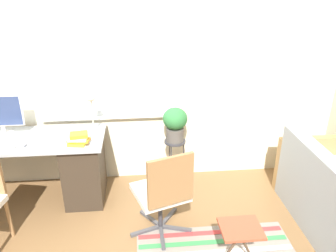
{
  "coord_description": "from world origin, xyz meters",
  "views": [
    {
      "loc": [
        0.81,
        -2.88,
        2.26
      ],
      "look_at": [
        1.1,
        0.17,
        0.92
      ],
      "focal_mm": 35.0,
      "sensor_mm": 36.0,
      "label": 1
    }
  ],
  "objects_px": {
    "mouse": "(25,145)",
    "book_stack": "(78,139)",
    "monitor": "(0,114)",
    "folding_stool": "(241,231)",
    "office_chair_swivel": "(163,192)",
    "potted_plant": "(175,123)",
    "couch_loveseat": "(336,200)",
    "plant_stand": "(175,146)",
    "desk_lamp": "(92,109)"
  },
  "relations": [
    {
      "from": "mouse",
      "to": "book_stack",
      "type": "bearing_deg",
      "value": -0.5
    },
    {
      "from": "monitor",
      "to": "folding_stool",
      "type": "distance_m",
      "value": 2.67
    },
    {
      "from": "office_chair_swivel",
      "to": "folding_stool",
      "type": "bearing_deg",
      "value": 125.45
    },
    {
      "from": "monitor",
      "to": "mouse",
      "type": "distance_m",
      "value": 0.47
    },
    {
      "from": "mouse",
      "to": "potted_plant",
      "type": "xyz_separation_m",
      "value": [
        1.55,
        0.31,
        0.05
      ]
    },
    {
      "from": "office_chair_swivel",
      "to": "book_stack",
      "type": "bearing_deg",
      "value": -51.36
    },
    {
      "from": "mouse",
      "to": "potted_plant",
      "type": "relative_size",
      "value": 0.14
    },
    {
      "from": "monitor",
      "to": "couch_loveseat",
      "type": "height_order",
      "value": "monitor"
    },
    {
      "from": "book_stack",
      "to": "plant_stand",
      "type": "bearing_deg",
      "value": 16.89
    },
    {
      "from": "monitor",
      "to": "couch_loveseat",
      "type": "bearing_deg",
      "value": -14.26
    },
    {
      "from": "mouse",
      "to": "folding_stool",
      "type": "relative_size",
      "value": 0.14
    },
    {
      "from": "mouse",
      "to": "office_chair_swivel",
      "type": "bearing_deg",
      "value": -21.17
    },
    {
      "from": "plant_stand",
      "to": "monitor",
      "type": "bearing_deg",
      "value": -179.64
    },
    {
      "from": "office_chair_swivel",
      "to": "couch_loveseat",
      "type": "xyz_separation_m",
      "value": [
        1.71,
        -0.04,
        -0.18
      ]
    },
    {
      "from": "potted_plant",
      "to": "plant_stand",
      "type": "bearing_deg",
      "value": 0.0
    },
    {
      "from": "desk_lamp",
      "to": "couch_loveseat",
      "type": "distance_m",
      "value": 2.64
    },
    {
      "from": "desk_lamp",
      "to": "potted_plant",
      "type": "distance_m",
      "value": 0.92
    },
    {
      "from": "book_stack",
      "to": "folding_stool",
      "type": "xyz_separation_m",
      "value": [
        1.43,
        -0.96,
        -0.47
      ]
    },
    {
      "from": "office_chair_swivel",
      "to": "desk_lamp",
      "type": "bearing_deg",
      "value": -67.15
    },
    {
      "from": "plant_stand",
      "to": "office_chair_swivel",
      "type": "bearing_deg",
      "value": -103.71
    },
    {
      "from": "mouse",
      "to": "folding_stool",
      "type": "xyz_separation_m",
      "value": [
        1.96,
        -0.96,
        -0.42
      ]
    },
    {
      "from": "monitor",
      "to": "potted_plant",
      "type": "xyz_separation_m",
      "value": [
        1.85,
        0.01,
        -0.18
      ]
    },
    {
      "from": "desk_lamp",
      "to": "folding_stool",
      "type": "relative_size",
      "value": 1.08
    },
    {
      "from": "couch_loveseat",
      "to": "plant_stand",
      "type": "xyz_separation_m",
      "value": [
        -1.5,
        0.86,
        0.22
      ]
    },
    {
      "from": "mouse",
      "to": "office_chair_swivel",
      "type": "height_order",
      "value": "office_chair_swivel"
    },
    {
      "from": "monitor",
      "to": "desk_lamp",
      "type": "bearing_deg",
      "value": -2.6
    },
    {
      "from": "monitor",
      "to": "potted_plant",
      "type": "bearing_deg",
      "value": 0.36
    },
    {
      "from": "couch_loveseat",
      "to": "folding_stool",
      "type": "bearing_deg",
      "value": 110.15
    },
    {
      "from": "monitor",
      "to": "potted_plant",
      "type": "height_order",
      "value": "monitor"
    },
    {
      "from": "office_chair_swivel",
      "to": "potted_plant",
      "type": "bearing_deg",
      "value": -122.77
    },
    {
      "from": "mouse",
      "to": "desk_lamp",
      "type": "xyz_separation_m",
      "value": [
        0.66,
        0.25,
        0.27
      ]
    },
    {
      "from": "desk_lamp",
      "to": "plant_stand",
      "type": "xyz_separation_m",
      "value": [
        0.89,
        0.06,
        -0.52
      ]
    },
    {
      "from": "mouse",
      "to": "plant_stand",
      "type": "height_order",
      "value": "mouse"
    },
    {
      "from": "plant_stand",
      "to": "potted_plant",
      "type": "height_order",
      "value": "potted_plant"
    },
    {
      "from": "couch_loveseat",
      "to": "monitor",
      "type": "bearing_deg",
      "value": 75.74
    },
    {
      "from": "desk_lamp",
      "to": "book_stack",
      "type": "distance_m",
      "value": 0.36
    },
    {
      "from": "couch_loveseat",
      "to": "folding_stool",
      "type": "distance_m",
      "value": 1.16
    },
    {
      "from": "plant_stand",
      "to": "potted_plant",
      "type": "relative_size",
      "value": 1.49
    },
    {
      "from": "book_stack",
      "to": "potted_plant",
      "type": "xyz_separation_m",
      "value": [
        1.02,
        0.31,
        0.01
      ]
    },
    {
      "from": "desk_lamp",
      "to": "office_chair_swivel",
      "type": "height_order",
      "value": "desk_lamp"
    },
    {
      "from": "monitor",
      "to": "desk_lamp",
      "type": "distance_m",
      "value": 0.96
    },
    {
      "from": "potted_plant",
      "to": "couch_loveseat",
      "type": "bearing_deg",
      "value": -29.86
    },
    {
      "from": "desk_lamp",
      "to": "folding_stool",
      "type": "distance_m",
      "value": 1.91
    },
    {
      "from": "plant_stand",
      "to": "desk_lamp",
      "type": "bearing_deg",
      "value": -176.48
    },
    {
      "from": "plant_stand",
      "to": "folding_stool",
      "type": "bearing_deg",
      "value": -71.95
    },
    {
      "from": "office_chair_swivel",
      "to": "folding_stool",
      "type": "xyz_separation_m",
      "value": [
        0.61,
        -0.44,
        -0.13
      ]
    },
    {
      "from": "monitor",
      "to": "couch_loveseat",
      "type": "xyz_separation_m",
      "value": [
        3.35,
        -0.85,
        -0.7
      ]
    },
    {
      "from": "monitor",
      "to": "couch_loveseat",
      "type": "distance_m",
      "value": 3.53
    },
    {
      "from": "mouse",
      "to": "plant_stand",
      "type": "xyz_separation_m",
      "value": [
        1.55,
        0.31,
        -0.25
      ]
    },
    {
      "from": "monitor",
      "to": "desk_lamp",
      "type": "xyz_separation_m",
      "value": [
        0.95,
        -0.04,
        0.04
      ]
    }
  ]
}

